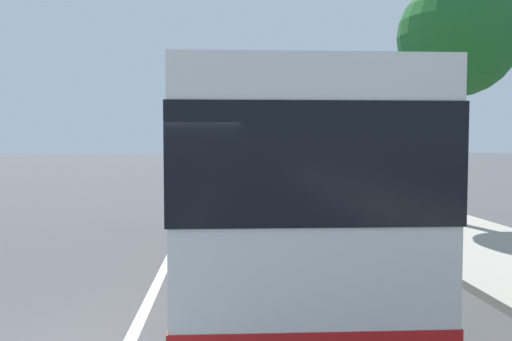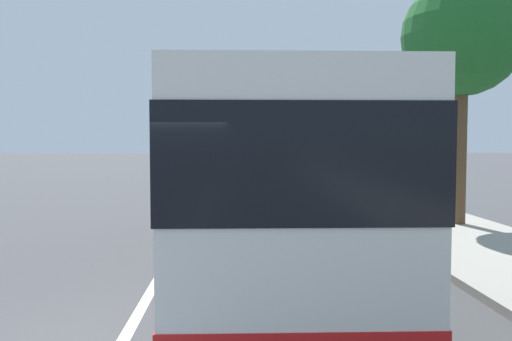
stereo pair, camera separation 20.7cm
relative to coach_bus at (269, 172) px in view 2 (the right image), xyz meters
The scene contains 7 objects.
sidewalk_curb 7.82m from the coach_bus, 38.51° to the right, with size 110.00×3.60×0.14m, color #9E998E.
lane_divider_line 6.53m from the coach_bus, 18.24° to the left, with size 110.00×0.16×0.01m, color silver.
coach_bus is the anchor object (origin of this frame).
car_far_distant 22.32m from the coach_bus, ahead, with size 4.47×1.96×1.44m.
car_behind_bus 14.11m from the coach_bus, ahead, with size 4.74×1.94×1.57m.
roadside_tree_mid_block 7.50m from the coach_bus, 54.01° to the right, with size 3.20×3.20×6.77m.
utility_pole 14.98m from the coach_bus, 18.13° to the right, with size 0.21×0.21×6.28m, color slate.
Camera 2 is at (-5.50, -1.31, 2.33)m, focal length 35.77 mm.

